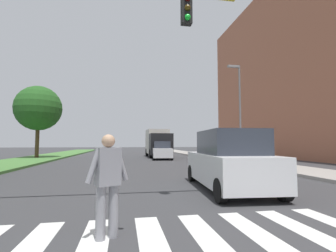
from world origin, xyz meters
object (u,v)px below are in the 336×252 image
(tree_far, at_px, (38,108))
(truck_box_delivery, at_px, (158,142))
(street_lamp_right, at_px, (239,104))
(pedestrian_performer, at_px, (108,180))
(suv_crossing, at_px, (229,161))
(sedan_midblock, at_px, (162,151))

(tree_far, height_order, truck_box_delivery, tree_far)
(street_lamp_right, distance_m, truck_box_delivery, 11.46)
(street_lamp_right, bearing_deg, truck_box_delivery, 116.70)
(pedestrian_performer, relative_size, suv_crossing, 0.36)
(truck_box_delivery, bearing_deg, street_lamp_right, -63.30)
(street_lamp_right, bearing_deg, pedestrian_performer, -124.15)
(tree_far, distance_m, truck_box_delivery, 12.74)
(sedan_midblock, height_order, truck_box_delivery, truck_box_delivery)
(tree_far, distance_m, pedestrian_performer, 23.55)
(pedestrian_performer, height_order, suv_crossing, suv_crossing)
(tree_far, bearing_deg, pedestrian_performer, -69.44)
(street_lamp_right, relative_size, sedan_midblock, 1.60)
(street_lamp_right, distance_m, sedan_midblock, 8.86)
(pedestrian_performer, distance_m, suv_crossing, 5.18)
(street_lamp_right, height_order, suv_crossing, street_lamp_right)
(sedan_midblock, bearing_deg, pedestrian_performer, -101.41)
(tree_far, relative_size, suv_crossing, 1.49)
(pedestrian_performer, height_order, sedan_midblock, sedan_midblock)
(tree_far, height_order, suv_crossing, tree_far)
(pedestrian_performer, bearing_deg, sedan_midblock, 78.59)
(tree_far, xyz_separation_m, truck_box_delivery, (12.19, 1.47, -3.36))
(tree_far, height_order, street_lamp_right, street_lamp_right)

